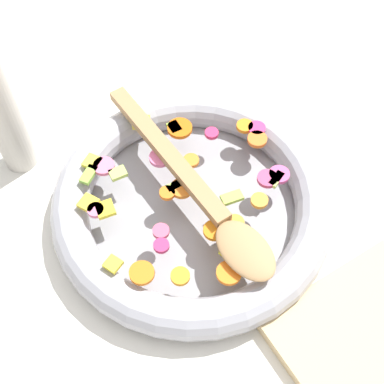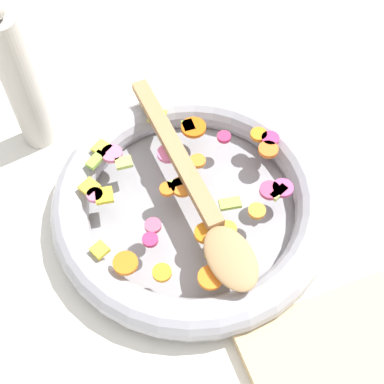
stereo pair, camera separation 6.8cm
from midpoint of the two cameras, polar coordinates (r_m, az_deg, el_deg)
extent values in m
plane|color=silver|center=(0.73, -2.69, -2.36)|extent=(4.00, 4.00, 0.00)
cylinder|color=gray|center=(0.72, -2.71, -2.12)|extent=(0.32, 0.32, 0.01)
torus|color=#9E9EA5|center=(0.71, -2.77, -1.32)|extent=(0.37, 0.37, 0.05)
cylinder|color=orange|center=(0.63, -8.50, -8.80)|extent=(0.04, 0.04, 0.01)
cylinder|color=orange|center=(0.68, 4.35, -1.15)|extent=(0.03, 0.03, 0.01)
cylinder|color=#D95E0E|center=(0.74, -3.96, 6.61)|extent=(0.05, 0.05, 0.01)
cylinder|color=orange|center=(0.66, 1.64, -3.60)|extent=(0.03, 0.03, 0.01)
cylinder|color=orange|center=(0.75, 3.03, 6.85)|extent=(0.03, 0.03, 0.01)
cylinder|color=orange|center=(0.71, -2.85, 3.16)|extent=(0.03, 0.03, 0.01)
cylinder|color=orange|center=(0.65, -0.60, -4.35)|extent=(0.03, 0.03, 0.01)
cylinder|color=orange|center=(0.69, -3.98, 0.18)|extent=(0.04, 0.04, 0.01)
cylinder|color=orange|center=(0.63, 0.82, -8.89)|extent=(0.04, 0.04, 0.01)
cylinder|color=orange|center=(0.65, 1.50, -4.78)|extent=(0.04, 0.04, 0.01)
cylinder|color=orange|center=(0.68, -5.52, -0.33)|extent=(0.03, 0.03, 0.01)
cylinder|color=orange|center=(0.73, 4.33, 5.43)|extent=(0.04, 0.04, 0.01)
cylinder|color=orange|center=(0.63, -4.43, -9.20)|extent=(0.03, 0.03, 0.01)
cube|color=#A5D04E|center=(0.69, -4.62, 0.43)|extent=(0.01, 0.02, 0.01)
cube|color=#89BB44|center=(0.72, -13.66, 1.61)|extent=(0.03, 0.03, 0.01)
cube|color=#9DC148|center=(0.68, 1.41, -0.82)|extent=(0.02, 0.03, 0.01)
cube|color=#BCCD5E|center=(0.70, 6.23, 1.14)|extent=(0.02, 0.03, 0.01)
cube|color=#BAD45B|center=(0.71, -10.66, 1.77)|extent=(0.02, 0.02, 0.01)
cube|color=#96C33C|center=(0.75, -4.54, 6.67)|extent=(0.02, 0.02, 0.01)
cylinder|color=#DB506E|center=(0.66, -6.32, -4.42)|extent=(0.03, 0.03, 0.01)
cylinder|color=#DA6C90|center=(0.68, -13.08, -2.12)|extent=(0.03, 0.03, 0.01)
cylinder|color=#D5306B|center=(0.74, 4.31, 6.57)|extent=(0.03, 0.03, 0.01)
cylinder|color=#C92D61|center=(0.65, -6.34, -5.96)|extent=(0.02, 0.02, 0.01)
cylinder|color=pink|center=(0.72, -12.10, 2.52)|extent=(0.04, 0.04, 0.01)
cylinder|color=#D92C5B|center=(0.74, -0.55, 6.09)|extent=(0.03, 0.03, 0.01)
cylinder|color=#D44985|center=(0.70, 6.55, 1.64)|extent=(0.04, 0.04, 0.01)
cylinder|color=#C63E68|center=(0.69, 5.28, 1.22)|extent=(0.04, 0.04, 0.01)
cylinder|color=pink|center=(0.72, -6.17, 3.46)|extent=(0.04, 0.04, 0.01)
cube|color=yellow|center=(0.64, 0.80, -6.71)|extent=(0.02, 0.02, 0.01)
cube|color=yellow|center=(0.68, -12.09, -2.03)|extent=(0.03, 0.03, 0.01)
cube|color=yellow|center=(0.64, -11.49, -7.79)|extent=(0.02, 0.02, 0.01)
cube|color=gold|center=(0.69, -13.79, -1.38)|extent=(0.03, 0.03, 0.01)
cube|color=gold|center=(0.76, -8.34, 7.05)|extent=(0.03, 0.03, 0.01)
cube|color=yellow|center=(0.73, -13.25, 2.92)|extent=(0.03, 0.03, 0.01)
cube|color=#A87F51|center=(0.71, -5.77, 3.96)|extent=(0.26, 0.04, 0.01)
ellipsoid|color=#A87F51|center=(0.63, 2.61, -6.47)|extent=(0.09, 0.06, 0.01)
cylinder|color=#B2ADA3|center=(0.75, -22.34, 7.90)|extent=(0.05, 0.05, 0.22)
camera|label=1|loc=(0.03, -92.87, -4.39)|focal=50.00mm
camera|label=2|loc=(0.03, 87.13, 4.39)|focal=50.00mm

